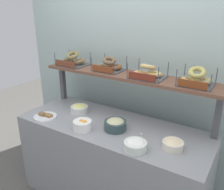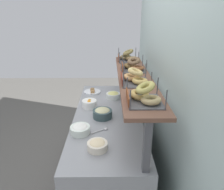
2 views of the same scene
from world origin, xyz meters
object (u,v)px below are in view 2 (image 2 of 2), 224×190
Objects in this scene: serving_plate_white at (92,92)px; bowl_egg_salad at (113,95)px; bowl_tuna_salad at (102,113)px; bowl_fruit_salad at (89,104)px; bowl_potato_salad at (97,145)px; bagel_basket_cinnamon_raisin at (133,66)px; serving_spoon_near_plate at (102,130)px; bowl_cream_cheese at (80,129)px; bagel_basket_poppy at (128,57)px; bagel_basket_sesame at (144,95)px; bagel_basket_plain at (135,78)px.

bowl_egg_salad is at bearing 53.62° from serving_plate_white.
bowl_tuna_salad is 1.20× the size of bowl_fruit_salad.
bowl_potato_salad is (0.54, -0.02, -0.01)m from bowl_tuna_salad.
serving_spoon_near_plate is at bearing -31.44° from bagel_basket_cinnamon_raisin.
bowl_cream_cheese is 0.86m from bowl_egg_salad.
bowl_potato_salad is 0.92× the size of bowl_egg_salad.
bowl_fruit_salad is 0.47m from serving_plate_white.
bagel_basket_poppy is 1.07× the size of bagel_basket_sesame.
bowl_egg_salad is 0.81m from bagel_basket_plain.
serving_spoon_near_plate is 0.50× the size of bagel_basket_poppy.
serving_plate_white is at bearing -173.69° from bowl_potato_salad.
bagel_basket_poppy is at bearing -179.43° from bagel_basket_sesame.
bowl_cream_cheese is 1.16× the size of serving_spoon_near_plate.
bowl_fruit_salad is 0.74× the size of serving_plate_white.
bowl_tuna_salad is 0.66× the size of bagel_basket_plain.
bowl_tuna_salad reaches higher than bowl_cream_cheese.
bowl_tuna_salad reaches higher than bowl_potato_salad.
bagel_basket_cinnamon_raisin and bagel_basket_plain have the same top height.
bowl_cream_cheese reaches higher than bowl_potato_salad.
bagel_basket_poppy reaches higher than bowl_egg_salad.
serving_spoon_near_plate is 0.78m from bagel_basket_cinnamon_raisin.
bowl_cream_cheese reaches higher than serving_plate_white.
bagel_basket_cinnamon_raisin reaches higher than bowl_egg_salad.
bagel_basket_plain is at bearing 140.14° from bowl_potato_salad.
bagel_basket_sesame reaches higher than bowl_tuna_salad.
bagel_basket_poppy reaches higher than bowl_potato_salad.
bagel_basket_sesame is (0.04, 0.34, 0.44)m from bowl_potato_salad.
serving_spoon_near_plate is at bearing 0.80° from bowl_tuna_salad.
bagel_basket_poppy is at bearing 162.95° from serving_spoon_near_plate.
bowl_tuna_salad is at bearing -13.09° from bowl_egg_salad.
bagel_basket_cinnamon_raisin reaches higher than bowl_fruit_salad.
bowl_egg_salad is at bearing -164.57° from bagel_basket_plain.
bagel_basket_cinnamon_raisin reaches higher than bowl_tuna_salad.
serving_spoon_near_plate is 1.14m from bagel_basket_poppy.
bowl_fruit_salad is at bearing -170.28° from bowl_potato_salad.
bagel_basket_plain is (0.66, 0.18, 0.43)m from bowl_egg_salad.
bagel_basket_cinnamon_raisin is (0.45, 0.02, -0.00)m from bagel_basket_poppy.
bowl_cream_cheese is 0.20m from serving_spoon_near_plate.
bowl_egg_salad is (-0.81, 0.31, -0.00)m from bowl_cream_cheese.
bagel_basket_sesame reaches higher than bagel_basket_cinnamon_raisin.
bowl_fruit_salad is 1.04m from bagel_basket_sesame.
serving_plate_white is 0.99m from serving_spoon_near_plate.
bagel_basket_sesame is at bearing -0.76° from bagel_basket_cinnamon_raisin.
bowl_egg_salad is 0.59× the size of bagel_basket_plain.
bowl_fruit_salad is at bearing -46.25° from bowl_egg_salad.
bagel_basket_cinnamon_raisin reaches higher than bowl_cream_cheese.
bowl_fruit_salad is at bearing 176.32° from bowl_cream_cheese.
bowl_potato_salad is at bearing 9.72° from bowl_fruit_salad.
bagel_basket_sesame is (0.42, 0.02, 0.00)m from bagel_basket_plain.
serving_spoon_near_plate is (-0.28, 0.03, -0.03)m from bowl_potato_salad.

